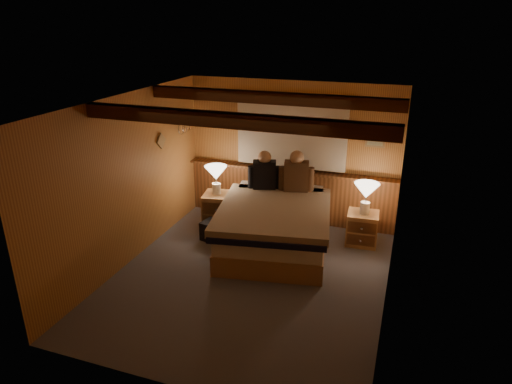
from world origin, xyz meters
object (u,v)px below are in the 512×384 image
at_px(person_left, 264,173).
at_px(duffel_bag, 218,232).
at_px(bed, 275,226).
at_px(lamp_right, 366,193).
at_px(nightstand_left, 220,210).
at_px(nightstand_right, 362,228).
at_px(person_right, 296,174).
at_px(lamp_left, 216,174).

height_order(person_left, duffel_bag, person_left).
bearing_deg(bed, lamp_right, 14.10).
distance_m(nightstand_left, lamp_right, 2.45).
bearing_deg(nightstand_left, bed, -31.79).
height_order(nightstand_right, person_right, person_right).
bearing_deg(lamp_right, bed, -155.90).
bearing_deg(lamp_left, bed, -21.33).
xyz_separation_m(person_left, person_right, (0.52, 0.07, 0.02)).
xyz_separation_m(person_left, duffel_bag, (-0.54, -0.73, -0.81)).
xyz_separation_m(bed, lamp_left, (-1.16, 0.45, 0.55)).
distance_m(lamp_left, person_left, 0.80).
distance_m(person_left, duffel_bag, 1.21).
height_order(bed, duffel_bag, bed).
relative_size(nightstand_left, person_right, 0.86).
bearing_deg(lamp_right, person_right, 172.85).
bearing_deg(bed, nightstand_left, 147.88).
relative_size(nightstand_right, person_right, 0.75).
bearing_deg(person_left, person_right, -10.18).
bearing_deg(person_right, duffel_bag, -155.27).
bearing_deg(person_right, bed, -113.21).
relative_size(nightstand_right, duffel_bag, 0.91).
relative_size(bed, lamp_left, 4.80).
relative_size(nightstand_left, duffel_bag, 1.05).
height_order(lamp_right, person_left, person_left).
xyz_separation_m(bed, duffel_bag, (-0.92, -0.09, -0.21)).
bearing_deg(nightstand_left, duffel_bag, -79.87).
relative_size(nightstand_left, lamp_left, 1.23).
xyz_separation_m(nightstand_left, lamp_left, (-0.05, 0.00, 0.63)).
bearing_deg(nightstand_right, bed, -158.95).
bearing_deg(nightstand_left, person_left, 4.97).
bearing_deg(nightstand_left, lamp_right, -6.90).
xyz_separation_m(bed, nightstand_right, (1.25, 0.57, -0.11)).
bearing_deg(person_right, lamp_right, -19.38).
xyz_separation_m(lamp_right, duffel_bag, (-2.18, -0.65, -0.71)).
height_order(bed, lamp_left, lamp_left).
bearing_deg(person_right, nightstand_right, -19.15).
bearing_deg(lamp_right, lamp_left, -177.30).
height_order(lamp_left, person_left, person_left).
bearing_deg(person_left, nightstand_left, 177.17).
bearing_deg(lamp_left, lamp_right, 2.70).
bearing_deg(lamp_right, duffel_bag, -163.38).
distance_m(nightstand_left, duffel_bag, 0.58).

